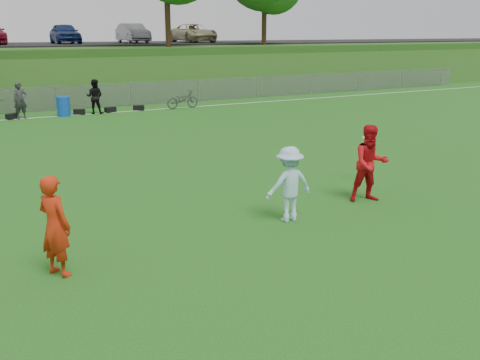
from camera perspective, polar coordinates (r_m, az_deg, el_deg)
ground at (r=10.74m, az=-0.28°, el=-6.12°), size 120.00×120.00×0.00m
sideline_far at (r=27.51m, az=-18.26°, el=6.52°), size 60.00×0.10×0.01m
fence at (r=29.38m, az=-19.09°, el=8.25°), size 58.00×0.06×1.30m
berm at (r=40.16m, az=-21.91°, el=10.97°), size 120.00×18.00×3.00m
parking_lot at (r=42.08m, az=-22.46°, el=13.20°), size 120.00×12.00×0.10m
car_row at (r=40.96m, az=-24.08°, el=14.08°), size 32.04×5.18×1.44m
gear_bags at (r=27.80m, az=-16.01°, el=7.05°), size 6.73×0.52×0.26m
player_red_left at (r=9.37m, az=-19.14°, el=-4.65°), size 0.69×0.76×1.74m
player_red_center at (r=13.12m, az=13.74°, el=1.72°), size 1.08×0.95×1.86m
player_blue at (r=11.47m, az=5.27°, el=-0.45°), size 1.09×0.67×1.63m
frisbee at (r=14.73m, az=13.52°, el=4.40°), size 0.30×0.30×0.03m
recycling_bin at (r=27.37m, az=-18.31°, el=7.46°), size 0.80×0.80×0.94m
bicycle at (r=28.84m, az=-6.16°, el=8.53°), size 1.81×0.72×0.93m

